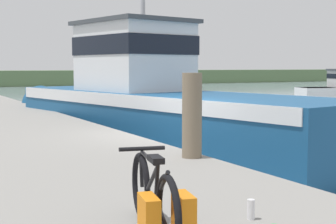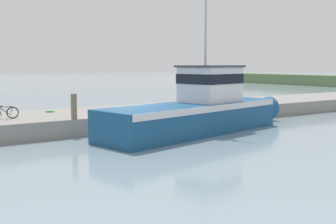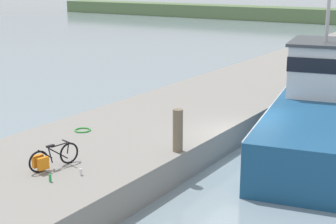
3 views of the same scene
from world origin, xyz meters
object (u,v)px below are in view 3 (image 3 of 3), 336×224
(mooring_post, at_px, (178,131))
(water_bottle_by_bike, at_px, (81,172))
(bicycle_touring, at_px, (50,158))
(fishing_boat_main, at_px, (320,106))
(water_bottle_on_curb, at_px, (50,178))

(mooring_post, relative_size, water_bottle_by_bike, 7.01)
(bicycle_touring, distance_m, water_bottle_by_bike, 1.09)
(bicycle_touring, bearing_deg, fishing_boat_main, 77.23)
(bicycle_touring, xyz_separation_m, water_bottle_on_curb, (0.70, -0.68, -0.21))
(bicycle_touring, relative_size, water_bottle_by_bike, 8.37)
(bicycle_touring, distance_m, mooring_post, 4.01)
(fishing_boat_main, distance_m, bicycle_touring, 11.08)
(fishing_boat_main, distance_m, mooring_post, 7.17)
(bicycle_touring, xyz_separation_m, water_bottle_by_bike, (1.06, 0.13, -0.23))
(bicycle_touring, height_order, mooring_post, mooring_post)
(fishing_boat_main, xyz_separation_m, bicycle_touring, (-4.68, -10.05, -0.04))
(water_bottle_by_bike, height_order, water_bottle_on_curb, water_bottle_on_curb)
(fishing_boat_main, bearing_deg, mooring_post, -121.69)
(water_bottle_by_bike, bearing_deg, water_bottle_on_curb, -114.38)
(water_bottle_on_curb, bearing_deg, water_bottle_by_bike, 65.62)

